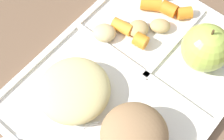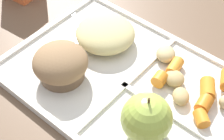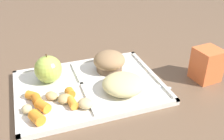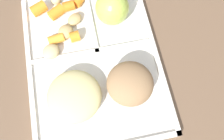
{
  "view_description": "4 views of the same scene",
  "coord_description": "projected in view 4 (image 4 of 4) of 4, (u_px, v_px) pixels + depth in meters",
  "views": [
    {
      "loc": [
        0.21,
        0.13,
        0.51
      ],
      "look_at": [
        0.02,
        -0.03,
        0.04
      ],
      "focal_mm": 55.08,
      "sensor_mm": 36.0,
      "label": 1
    },
    {
      "loc": [
        -0.25,
        0.32,
        0.48
      ],
      "look_at": [
        0.01,
        0.02,
        0.04
      ],
      "focal_mm": 56.26,
      "sensor_mm": 36.0,
      "label": 2
    },
    {
      "loc": [
        -0.14,
        -0.59,
        0.41
      ],
      "look_at": [
        0.06,
        -0.02,
        0.06
      ],
      "focal_mm": 41.66,
      "sensor_mm": 36.0,
      "label": 3
    },
    {
      "loc": [
        0.22,
        -0.0,
        0.51
      ],
      "look_at": [
        0.05,
        0.03,
        0.06
      ],
      "focal_mm": 38.32,
      "sensor_mm": 36.0,
      "label": 4
    }
  ],
  "objects": [
    {
      "name": "potato_chunk_corner",
      "position": [
        52.0,
        51.0,
        0.53
      ],
      "size": [
        0.05,
        0.05,
        0.02
      ],
      "primitive_type": "ellipsoid",
      "rotation": [
        0.0,
        0.0,
        2.15
      ],
      "color": "tan",
      "rests_on": "lunch_tray"
    },
    {
      "name": "meatball_center",
      "position": [
        76.0,
        99.0,
        0.49
      ],
      "size": [
        0.04,
        0.04,
        0.04
      ],
      "primitive_type": "sphere",
      "color": "#755B4C",
      "rests_on": "lunch_tray"
    },
    {
      "name": "lunch_tray",
      "position": [
        94.0,
        60.0,
        0.54
      ],
      "size": [
        0.4,
        0.29,
        0.02
      ],
      "color": "silver",
      "rests_on": "ground"
    },
    {
      "name": "green_apple",
      "position": [
        113.0,
        8.0,
        0.54
      ],
      "size": [
        0.08,
        0.08,
        0.09
      ],
      "color": "#A8C14C",
      "rests_on": "lunch_tray"
    },
    {
      "name": "carrot_slice_center",
      "position": [
        76.0,
        36.0,
        0.55
      ],
      "size": [
        0.03,
        0.02,
        0.02
      ],
      "primitive_type": "cylinder",
      "rotation": [
        0.0,
        1.57,
        4.82
      ],
      "color": "orange",
      "rests_on": "lunch_tray"
    },
    {
      "name": "carrot_slice_large",
      "position": [
        57.0,
        39.0,
        0.55
      ],
      "size": [
        0.03,
        0.04,
        0.02
      ],
      "primitive_type": "cylinder",
      "rotation": [
        0.0,
        1.57,
        4.86
      ],
      "color": "orange",
      "rests_on": "lunch_tray"
    },
    {
      "name": "meatball_back",
      "position": [
        76.0,
        91.0,
        0.5
      ],
      "size": [
        0.03,
        0.03,
        0.03
      ],
      "primitive_type": "sphere",
      "color": "#755B4C",
      "rests_on": "lunch_tray"
    },
    {
      "name": "plastic_fork",
      "position": [
        89.0,
        124.0,
        0.49
      ],
      "size": [
        0.13,
        0.1,
        0.0
      ],
      "color": "white",
      "rests_on": "lunch_tray"
    },
    {
      "name": "carrot_slice_near_corner",
      "position": [
        70.0,
        6.0,
        0.58
      ],
      "size": [
        0.03,
        0.03,
        0.02
      ],
      "primitive_type": "cylinder",
      "rotation": [
        0.0,
        1.57,
        4.85
      ],
      "color": "orange",
      "rests_on": "lunch_tray"
    },
    {
      "name": "potato_chunk_golden",
      "position": [
        67.0,
        31.0,
        0.55
      ],
      "size": [
        0.05,
        0.05,
        0.02
      ],
      "primitive_type": "ellipsoid",
      "rotation": [
        0.0,
        0.0,
        5.91
      ],
      "color": "tan",
      "rests_on": "lunch_tray"
    },
    {
      "name": "meatball_front",
      "position": [
        74.0,
        90.0,
        0.49
      ],
      "size": [
        0.04,
        0.04,
        0.04
      ],
      "primitive_type": "sphere",
      "color": "#755B4C",
      "rests_on": "lunch_tray"
    },
    {
      "name": "egg_noodle_pile",
      "position": [
        75.0,
        96.0,
        0.49
      ],
      "size": [
        0.11,
        0.11,
        0.04
      ],
      "primitive_type": "ellipsoid",
      "color": "#D6C684",
      "rests_on": "lunch_tray"
    },
    {
      "name": "carrot_slice_diagonal",
      "position": [
        57.0,
        12.0,
        0.57
      ],
      "size": [
        0.04,
        0.04,
        0.02
      ],
      "primitive_type": "cylinder",
      "rotation": [
        0.0,
        1.57,
        2.11
      ],
      "color": "orange",
      "rests_on": "lunch_tray"
    },
    {
      "name": "carrot_slice_small",
      "position": [
        80.0,
        1.0,
        0.58
      ],
      "size": [
        0.03,
        0.03,
        0.02
      ],
      "primitive_type": "cylinder",
      "rotation": [
        0.0,
        1.57,
        2.41
      ],
      "color": "orange",
      "rests_on": "lunch_tray"
    },
    {
      "name": "potato_chunk_large",
      "position": [
        76.0,
        19.0,
        0.57
      ],
      "size": [
        0.04,
        0.05,
        0.02
      ],
      "primitive_type": "ellipsoid",
      "rotation": [
        0.0,
        0.0,
        2.2
      ],
      "color": "tan",
      "rests_on": "lunch_tray"
    },
    {
      "name": "ground",
      "position": [
        94.0,
        61.0,
        0.55
      ],
      "size": [
        6.0,
        6.0,
        0.0
      ],
      "primitive_type": "plane",
      "color": "brown"
    },
    {
      "name": "carrot_slice_tilted",
      "position": [
        40.0,
        8.0,
        0.57
      ],
      "size": [
        0.04,
        0.04,
        0.03
      ],
      "primitive_type": "cylinder",
      "rotation": [
        0.0,
        1.57,
        5.16
      ],
      "color": "orange",
      "rests_on": "lunch_tray"
    },
    {
      "name": "bran_muffin",
      "position": [
        131.0,
        84.0,
        0.49
      ],
      "size": [
        0.1,
        0.1,
        0.06
      ],
      "color": "brown",
      "rests_on": "lunch_tray"
    }
  ]
}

